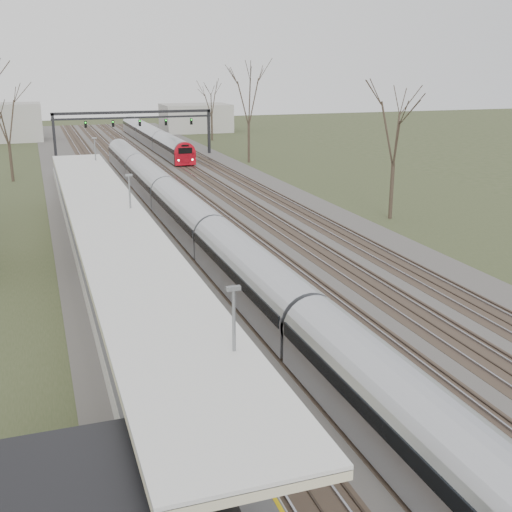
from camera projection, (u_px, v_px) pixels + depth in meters
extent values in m
cube|color=#474442|center=(183.00, 199.00, 58.98)|extent=(24.00, 160.00, 0.10)
cube|color=#4C3828|center=(117.00, 203.00, 57.09)|extent=(2.60, 160.00, 0.06)
cube|color=gray|center=(109.00, 203.00, 56.85)|extent=(0.07, 160.00, 0.12)
cube|color=gray|center=(126.00, 202.00, 57.30)|extent=(0.07, 160.00, 0.12)
cube|color=#4C3828|center=(156.00, 201.00, 58.18)|extent=(2.60, 160.00, 0.06)
cube|color=gray|center=(149.00, 200.00, 57.94)|extent=(0.07, 160.00, 0.12)
cube|color=gray|center=(164.00, 199.00, 58.39)|extent=(0.07, 160.00, 0.12)
cube|color=#4C3828|center=(194.00, 198.00, 59.28)|extent=(2.60, 160.00, 0.06)
cube|color=gray|center=(186.00, 198.00, 59.03)|extent=(0.07, 160.00, 0.12)
cube|color=gray|center=(202.00, 197.00, 59.48)|extent=(0.07, 160.00, 0.12)
cube|color=#4C3828|center=(230.00, 196.00, 60.37)|extent=(2.60, 160.00, 0.06)
cube|color=gray|center=(223.00, 195.00, 60.12)|extent=(0.07, 160.00, 0.12)
cube|color=gray|center=(237.00, 194.00, 60.57)|extent=(0.07, 160.00, 0.12)
cube|color=#4C3828|center=(265.00, 193.00, 61.46)|extent=(2.60, 160.00, 0.06)
cube|color=gray|center=(258.00, 193.00, 61.21)|extent=(0.07, 160.00, 0.12)
cube|color=gray|center=(272.00, 192.00, 61.66)|extent=(0.07, 160.00, 0.12)
cube|color=#9E9B93|center=(104.00, 255.00, 40.17)|extent=(3.50, 69.00, 1.00)
cylinder|color=slate|center=(230.00, 494.00, 14.69)|extent=(0.14, 0.14, 3.00)
cylinder|color=slate|center=(163.00, 352.00, 21.93)|extent=(0.14, 0.14, 3.00)
cylinder|color=slate|center=(129.00, 281.00, 29.18)|extent=(0.14, 0.14, 3.00)
cylinder|color=slate|center=(108.00, 238.00, 36.43)|extent=(0.14, 0.14, 3.00)
cylinder|color=slate|center=(95.00, 209.00, 43.68)|extent=(0.14, 0.14, 3.00)
cylinder|color=slate|center=(85.00, 188.00, 50.92)|extent=(0.14, 0.14, 3.00)
cube|color=silver|center=(109.00, 215.00, 35.08)|extent=(4.10, 50.00, 0.12)
cube|color=beige|center=(109.00, 218.00, 35.13)|extent=(4.10, 50.00, 0.25)
cube|color=black|center=(54.00, 137.00, 82.19)|extent=(0.35, 0.35, 6.00)
cube|color=black|center=(209.00, 132.00, 88.58)|extent=(0.35, 0.35, 6.00)
cube|color=black|center=(133.00, 112.00, 84.55)|extent=(21.00, 0.35, 0.35)
cube|color=black|center=(134.00, 118.00, 84.75)|extent=(21.00, 0.25, 0.25)
cube|color=black|center=(86.00, 124.00, 82.82)|extent=(0.32, 0.22, 0.85)
sphere|color=#0CFF19|center=(85.00, 123.00, 82.62)|extent=(0.16, 0.16, 0.16)
cube|color=black|center=(113.00, 124.00, 83.91)|extent=(0.32, 0.22, 0.85)
sphere|color=#0CFF19|center=(113.00, 122.00, 83.72)|extent=(0.16, 0.16, 0.16)
cube|color=black|center=(140.00, 123.00, 85.01)|extent=(0.32, 0.22, 0.85)
sphere|color=#0CFF19|center=(140.00, 121.00, 84.81)|extent=(0.16, 0.16, 0.16)
cube|color=black|center=(166.00, 122.00, 86.10)|extent=(0.32, 0.22, 0.85)
sphere|color=#0CFF19|center=(166.00, 120.00, 85.90)|extent=(0.16, 0.16, 0.16)
cube|color=black|center=(191.00, 121.00, 87.19)|extent=(0.32, 0.22, 0.85)
sphere|color=#0CFF19|center=(191.00, 120.00, 86.99)|extent=(0.16, 0.16, 0.16)
cylinder|color=#2D231C|center=(391.00, 192.00, 50.93)|extent=(0.30, 0.30, 4.50)
cube|color=#B3B7BE|center=(187.00, 219.00, 46.82)|extent=(2.55, 75.00, 1.60)
cylinder|color=#B3B7BE|center=(186.00, 210.00, 46.63)|extent=(2.60, 74.70, 2.60)
cube|color=black|center=(186.00, 209.00, 46.61)|extent=(2.62, 74.40, 0.55)
cube|color=black|center=(187.00, 231.00, 47.09)|extent=(1.80, 74.00, 0.35)
cube|color=#B3B7BE|center=(152.00, 139.00, 97.38)|extent=(2.55, 45.00, 1.60)
cylinder|color=#B3B7BE|center=(152.00, 134.00, 97.19)|extent=(2.60, 44.70, 2.60)
cube|color=black|center=(152.00, 134.00, 97.16)|extent=(2.62, 44.40, 0.55)
cube|color=#A30915|center=(185.00, 159.00, 77.10)|extent=(2.55, 0.50, 1.50)
cylinder|color=#A30915|center=(185.00, 153.00, 76.95)|extent=(2.60, 0.60, 2.60)
cube|color=black|center=(185.00, 151.00, 76.62)|extent=(1.70, 0.12, 0.70)
sphere|color=white|center=(179.00, 160.00, 76.69)|extent=(0.22, 0.22, 0.22)
sphere|color=white|center=(192.00, 160.00, 77.22)|extent=(0.22, 0.22, 0.22)
cube|color=black|center=(152.00, 145.00, 97.64)|extent=(1.80, 44.00, 0.35)
imported|color=#2F485C|center=(217.00, 421.00, 18.78)|extent=(0.52, 0.72, 1.82)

